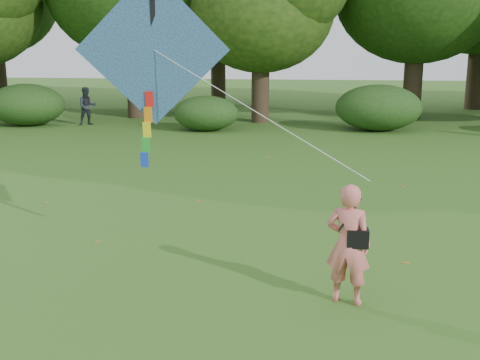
# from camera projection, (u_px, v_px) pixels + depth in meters

# --- Properties ---
(ground) EXTENTS (100.00, 100.00, 0.00)m
(ground) POSITION_uv_depth(u_px,v_px,m) (297.00, 331.00, 7.72)
(ground) COLOR #265114
(ground) RESTS_ON ground
(man_kite_flyer) EXTENTS (0.72, 0.58, 1.73)m
(man_kite_flyer) POSITION_uv_depth(u_px,v_px,m) (348.00, 244.00, 8.37)
(man_kite_flyer) COLOR #E2706A
(man_kite_flyer) RESTS_ON ground
(bystander_left) EXTENTS (1.00, 0.93, 1.64)m
(bystander_left) POSITION_uv_depth(u_px,v_px,m) (87.00, 106.00, 26.10)
(bystander_left) COLOR #242730
(bystander_left) RESTS_ON ground
(crossbody_bag) EXTENTS (0.43, 0.20, 0.70)m
(crossbody_bag) POSITION_uv_depth(u_px,v_px,m) (357.00, 237.00, 8.31)
(crossbody_bag) COLOR black
(crossbody_bag) RESTS_ON ground
(flying_kite) EXTENTS (4.66, 2.12, 3.25)m
(flying_kite) POSITION_uv_depth(u_px,v_px,m) (153.00, 52.00, 9.88)
(flying_kite) COLOR #285DB1
(flying_kite) RESTS_ON ground
(shrub_band) EXTENTS (39.15, 3.22, 1.88)m
(shrub_band) POSITION_uv_depth(u_px,v_px,m) (287.00, 109.00, 24.64)
(shrub_band) COLOR #264919
(shrub_band) RESTS_ON ground
(fallen_leaves) EXTENTS (11.37, 15.39, 0.01)m
(fallen_leaves) POSITION_uv_depth(u_px,v_px,m) (285.00, 218.00, 12.57)
(fallen_leaves) COLOR olive
(fallen_leaves) RESTS_ON ground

